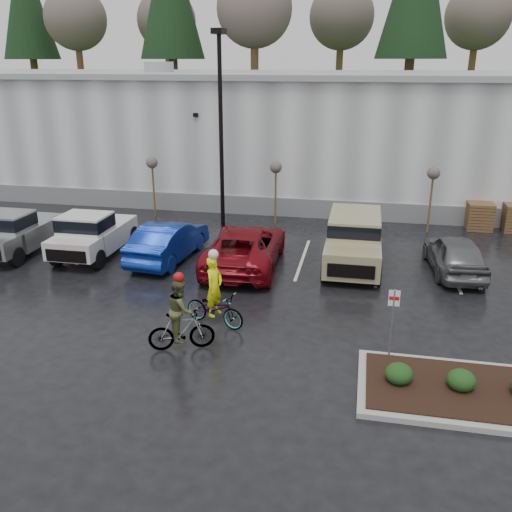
% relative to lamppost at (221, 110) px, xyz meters
% --- Properties ---
extents(ground, '(120.00, 120.00, 0.00)m').
position_rel_lamppost_xyz_m(ground, '(4.00, -12.00, -5.69)').
color(ground, black).
rests_on(ground, ground).
extents(warehouse, '(60.50, 15.50, 7.20)m').
position_rel_lamppost_xyz_m(warehouse, '(4.00, 9.99, -2.04)').
color(warehouse, '#A8ABAD').
rests_on(warehouse, ground).
extents(wooded_ridge, '(80.00, 25.00, 6.00)m').
position_rel_lamppost_xyz_m(wooded_ridge, '(4.00, 33.00, -2.69)').
color(wooded_ridge, '#1F3C19').
rests_on(wooded_ridge, ground).
extents(lamppost, '(0.50, 1.00, 9.22)m').
position_rel_lamppost_xyz_m(lamppost, '(0.00, 0.00, 0.00)').
color(lamppost, black).
rests_on(lamppost, ground).
extents(sapling_west, '(0.60, 0.60, 3.20)m').
position_rel_lamppost_xyz_m(sapling_west, '(-4.00, 1.00, -2.96)').
color(sapling_west, brown).
rests_on(sapling_west, ground).
extents(sapling_mid, '(0.60, 0.60, 3.20)m').
position_rel_lamppost_xyz_m(sapling_mid, '(2.50, 1.00, -2.96)').
color(sapling_mid, brown).
rests_on(sapling_mid, ground).
extents(sapling_east, '(0.60, 0.60, 3.20)m').
position_rel_lamppost_xyz_m(sapling_east, '(10.00, 1.00, -2.96)').
color(sapling_east, brown).
rests_on(sapling_east, ground).
extents(pallet_stack_a, '(1.20, 1.20, 1.35)m').
position_rel_lamppost_xyz_m(pallet_stack_a, '(12.50, 2.00, -5.01)').
color(pallet_stack_a, brown).
rests_on(pallet_stack_a, ground).
extents(shrub_a, '(0.70, 0.70, 0.52)m').
position_rel_lamppost_xyz_m(shrub_a, '(8.00, -13.00, -5.27)').
color(shrub_a, '#133613').
rests_on(shrub_a, curb_island).
extents(shrub_b, '(0.70, 0.70, 0.52)m').
position_rel_lamppost_xyz_m(shrub_b, '(9.50, -13.00, -5.27)').
color(shrub_b, '#133613').
rests_on(shrub_b, curb_island).
extents(fire_lane_sign, '(0.30, 0.05, 2.20)m').
position_rel_lamppost_xyz_m(fire_lane_sign, '(7.80, -11.80, -4.28)').
color(fire_lane_sign, gray).
rests_on(fire_lane_sign, ground).
extents(pickup_silver, '(2.10, 5.20, 1.96)m').
position_rel_lamppost_xyz_m(pickup_silver, '(-7.65, -5.31, -4.71)').
color(pickup_silver, '#9B9EA2').
rests_on(pickup_silver, ground).
extents(pickup_white, '(2.10, 5.20, 1.96)m').
position_rel_lamppost_xyz_m(pickup_white, '(-4.28, -4.93, -4.71)').
color(pickup_white, silver).
rests_on(pickup_white, ground).
extents(car_blue, '(2.17, 5.04, 1.61)m').
position_rel_lamppost_xyz_m(car_blue, '(-1.00, -5.08, -4.88)').
color(car_blue, navy).
rests_on(car_blue, ground).
extents(car_red, '(2.95, 6.03, 1.65)m').
position_rel_lamppost_xyz_m(car_red, '(2.31, -5.26, -4.86)').
color(car_red, maroon).
rests_on(car_red, ground).
extents(suv_tan, '(2.20, 5.10, 2.06)m').
position_rel_lamppost_xyz_m(suv_tan, '(6.57, -4.44, -4.66)').
color(suv_tan, tan).
rests_on(suv_tan, ground).
extents(car_grey, '(2.19, 4.63, 1.53)m').
position_rel_lamppost_xyz_m(car_grey, '(10.49, -4.33, -4.92)').
color(car_grey, slate).
rests_on(car_grey, ground).
extents(cyclist_hivis, '(2.19, 1.33, 2.51)m').
position_rel_lamppost_xyz_m(cyclist_hivis, '(2.49, -10.50, -4.92)').
color(cyclist_hivis, '#3F3F44').
rests_on(cyclist_hivis, ground).
extents(cyclist_olive, '(1.91, 1.15, 2.38)m').
position_rel_lamppost_xyz_m(cyclist_olive, '(1.97, -12.19, -4.82)').
color(cyclist_olive, '#3F3F44').
rests_on(cyclist_olive, ground).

